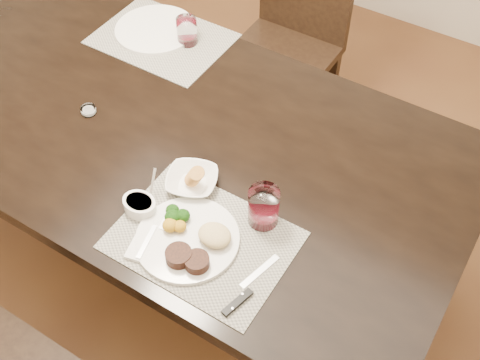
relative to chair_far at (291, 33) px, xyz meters
The scene contains 14 objects.
ground_plane 1.06m from the chair_far, 90.00° to the right, with size 4.50×4.50×0.00m, color #452616.
dining_table 0.95m from the chair_far, 90.00° to the right, with size 2.00×1.00×0.75m.
chair_far is the anchor object (origin of this frame).
placemat_near 1.31m from the chair_far, 72.41° to the right, with size 0.46×0.34×0.00m, color gray.
placemat_far 0.67m from the chair_far, 110.76° to the right, with size 0.46×0.34×0.00m, color gray.
dinner_plate 1.33m from the chair_far, 73.58° to the right, with size 0.27×0.27×0.05m.
napkin_fork 1.35m from the chair_far, 78.07° to the right, with size 0.12×0.17×0.02m.
steak_knife 1.45m from the chair_far, 66.68° to the right, with size 0.05×0.22×0.01m.
cracker_bowl 1.15m from the chair_far, 76.64° to the right, with size 0.19×0.19×0.06m.
sauce_ramekin 1.27m from the chair_far, 81.32° to the right, with size 0.10×0.14×0.08m.
wine_glass_near 1.23m from the chair_far, 65.72° to the right, with size 0.08×0.08×0.11m.
far_plate 0.67m from the chair_far, 115.48° to the right, with size 0.29×0.29×0.01m, color white.
wine_glass_far 0.64m from the chair_far, 103.26° to the right, with size 0.07×0.07×0.10m.
salt_cellar 1.06m from the chair_far, 100.65° to the right, with size 0.05×0.05×0.02m.
Camera 1 is at (0.94, -1.00, 2.06)m, focal length 45.00 mm.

